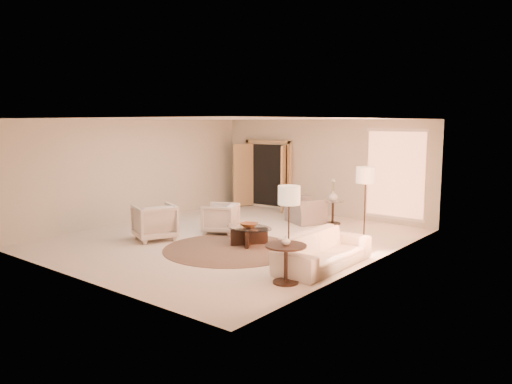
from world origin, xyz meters
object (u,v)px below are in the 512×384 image
Objects in this scene: coffee_table at (249,234)px; floor_lamp_far at (289,199)px; side_table at (333,210)px; bowl at (249,225)px; end_table at (286,257)px; end_vase at (286,241)px; armchair_left at (220,217)px; sofa at (324,250)px; side_vase at (333,196)px; accent_chair at (304,206)px; floor_lamp_near at (366,179)px; armchair_right at (155,220)px.

coffee_table is 2.57m from floor_lamp_far.
side_table is 1.73× the size of bowl.
end_table is 4.46× the size of end_vase.
end_vase is (1.89, -4.87, 0.35)m from side_table.
side_table is (-1.89, 4.87, -0.07)m from end_table.
armchair_left reaches higher than bowl.
sofa is 6.07× the size of bowl.
coffee_table is at bearing -95.07° from side_vase.
end_vase is at bearing -37.46° from coffee_table.
end_vase is at bearing 179.85° from sofa.
coffee_table is (-2.17, 0.42, -0.07)m from sofa.
accent_chair is 0.88× the size of coffee_table.
floor_lamp_far reaches higher than side_table.
sofa is 1.36m from floor_lamp_far.
sofa is at bearing 90.00° from end_vase.
sofa is 3.50× the size of side_table.
end_vase is at bearing -86.41° from floor_lamp_near.
armchair_right is 0.88× the size of accent_chair.
accent_chair is (0.93, 2.34, 0.05)m from armchair_left.
end_table is 1.10× the size of side_table.
armchair_right is 4.31m from end_vase.
armchair_left is at bearing 177.95° from armchair_right.
floor_lamp_far is (3.31, -1.79, 0.97)m from armchair_left.
accent_chair is 0.60× the size of floor_lamp_near.
side_table is 4.86m from floor_lamp_far.
end_table is at bearing 33.07° from armchair_left.
floor_lamp_far reaches higher than sofa.
armchair_right reaches higher than sofa.
accent_chair is 4.07× the size of side_vase.
floor_lamp_far is at bearing -90.38° from floor_lamp_near.
floor_lamp_far reaches higher than side_vase.
end_table is 0.41× the size of floor_lamp_near.
side_vase is (0.28, 3.20, 0.51)m from coffee_table.
side_vase reaches higher than bowl.
accent_chair reaches higher than coffee_table.
end_table reaches higher than bowl.
accent_chair is 4.85m from floor_lamp_far.
end_table reaches higher than side_table.
coffee_table is at bearing 138.24° from armchair_right.
armchair_left is at bearing 74.74° from sofa.
sofa reaches higher than side_table.
floor_lamp_far is at bearing -32.85° from coffee_table.
armchair_right is (-0.71, -1.49, 0.06)m from armchair_left.
armchair_left is 5.06× the size of end_vase.
coffee_table is at bearing 125.90° from accent_chair.
armchair_right is 4.30m from end_table.
armchair_right is 4.17m from accent_chair.
end_table is 0.28m from end_vase.
accent_chair reaches higher than end_vase.
armchair_left is 2.16× the size of bowl.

